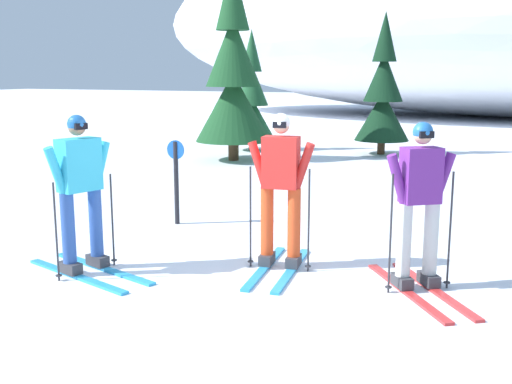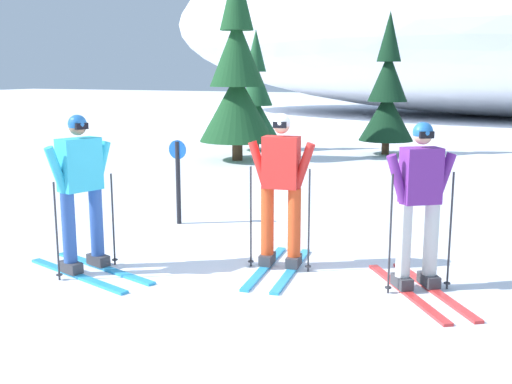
{
  "view_description": "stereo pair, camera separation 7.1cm",
  "coord_description": "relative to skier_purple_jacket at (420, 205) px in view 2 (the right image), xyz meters",
  "views": [
    {
      "loc": [
        2.56,
        -5.88,
        2.24
      ],
      "look_at": [
        -0.09,
        0.21,
        0.95
      ],
      "focal_mm": 43.59,
      "sensor_mm": 36.0,
      "label": 1
    },
    {
      "loc": [
        2.62,
        -5.85,
        2.24
      ],
      "look_at": [
        -0.09,
        0.21,
        0.95
      ],
      "focal_mm": 43.59,
      "sensor_mm": 36.0,
      "label": 2
    }
  ],
  "objects": [
    {
      "name": "skier_red_jacket",
      "position": [
        -1.57,
        0.1,
        0.03
      ],
      "size": [
        0.78,
        1.68,
        1.79
      ],
      "color": "#2893CC",
      "rests_on": "ground"
    },
    {
      "name": "trail_marker_post",
      "position": [
        -3.75,
        1.47,
        -0.18
      ],
      "size": [
        0.28,
        0.07,
        1.26
      ],
      "color": "black",
      "rests_on": "ground"
    },
    {
      "name": "skier_purple_jacket",
      "position": [
        0.0,
        0.0,
        0.0
      ],
      "size": [
        1.36,
        1.66,
        1.75
      ],
      "color": "red",
      "rests_on": "ground"
    },
    {
      "name": "pine_tree_far_left",
      "position": [
        -6.33,
        10.07,
        0.53
      ],
      "size": [
        1.32,
        1.32,
        3.43
      ],
      "color": "#47301E",
      "rests_on": "ground"
    },
    {
      "name": "ground_plane",
      "position": [
        -1.62,
        -0.48,
        -0.9
      ],
      "size": [
        120.0,
        120.0,
        0.0
      ],
      "primitive_type": "plane",
      "color": "white"
    },
    {
      "name": "skier_cyan_jacket",
      "position": [
        -3.55,
        -0.93,
        0.04
      ],
      "size": [
        1.79,
        0.94,
        1.78
      ],
      "color": "#2893CC",
      "rests_on": "ground"
    },
    {
      "name": "pine_tree_center_left",
      "position": [
        -5.91,
        7.95,
        1.18
      ],
      "size": [
        1.92,
        1.92,
        4.97
      ],
      "color": "#47301E",
      "rests_on": "ground"
    },
    {
      "name": "pine_tree_center_right",
      "position": [
        -2.69,
        10.67,
        0.7
      ],
      "size": [
        1.48,
        1.48,
        3.84
      ],
      "color": "#47301E",
      "rests_on": "ground"
    }
  ]
}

